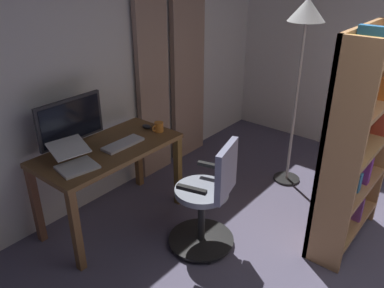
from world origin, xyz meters
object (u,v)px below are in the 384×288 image
office_chair (208,200)px  laptop (74,160)px  desk (109,159)px  computer_keyboard (123,144)px  mug_tea (159,127)px  bookshelf (352,143)px  floor_lamp (305,29)px  computer_monitor (71,122)px  computer_mouse (147,126)px

office_chair → laptop: office_chair is taller
desk → computer_keyboard: bearing=148.6°
office_chair → mug_tea: (-0.26, -0.78, 0.34)m
desk → bookshelf: (-1.07, 1.68, 0.27)m
bookshelf → floor_lamp: floor_lamp is taller
desk → mug_tea: (-0.52, 0.11, 0.16)m
office_chair → mug_tea: size_ratio=7.49×
office_chair → computer_keyboard: office_chair is taller
computer_keyboard → mug_tea: size_ratio=2.93×
computer_keyboard → floor_lamp: bearing=151.6°
office_chair → floor_lamp: (-1.41, 0.03, 1.16)m
computer_keyboard → laptop: (0.49, -0.01, 0.04)m
laptop → bookshelf: bookshelf is taller
laptop → desk: bearing=-161.2°
desk → office_chair: bearing=106.5°
desk → mug_tea: size_ratio=9.64×
computer_monitor → laptop: (0.18, 0.25, -0.19)m
desk → laptop: size_ratio=3.16×
desk → computer_mouse: (-0.50, -0.03, 0.13)m
computer_mouse → mug_tea: bearing=96.9°
computer_mouse → mug_tea: size_ratio=0.77×
computer_monitor → computer_keyboard: bearing=138.9°
desk → laptop: bearing=8.5°
desk → computer_keyboard: (-0.11, 0.07, 0.12)m
mug_tea → floor_lamp: size_ratio=0.07×
laptop → floor_lamp: floor_lamp is taller
bookshelf → office_chair: bearing=-44.6°
computer_keyboard → desk: bearing=-31.4°
office_chair → computer_monitor: bearing=97.8°
floor_lamp → bookshelf: bearing=52.0°
computer_keyboard → floor_lamp: floor_lamp is taller
office_chair → computer_monitor: size_ratio=1.60×
computer_monitor → office_chair: bearing=112.9°
computer_mouse → mug_tea: mug_tea is taller
desk → computer_mouse: computer_mouse is taller
bookshelf → computer_keyboard: bearing=-59.3°
computer_keyboard → laptop: laptop is taller
desk → computer_keyboard: 0.18m
computer_keyboard → computer_mouse: bearing=-165.3°
computer_monitor → bookshelf: 2.27m
desk → bookshelf: bookshelf is taller
computer_monitor → floor_lamp: size_ratio=0.32×
computer_mouse → bookshelf: bookshelf is taller
computer_monitor → floor_lamp: bearing=149.2°
computer_monitor → laptop: bearing=54.6°
computer_keyboard → mug_tea: bearing=174.6°
office_chair → computer_keyboard: 0.89m
floor_lamp → laptop: bearing=-22.7°
desk → bookshelf: size_ratio=0.69×
desk → floor_lamp: floor_lamp is taller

